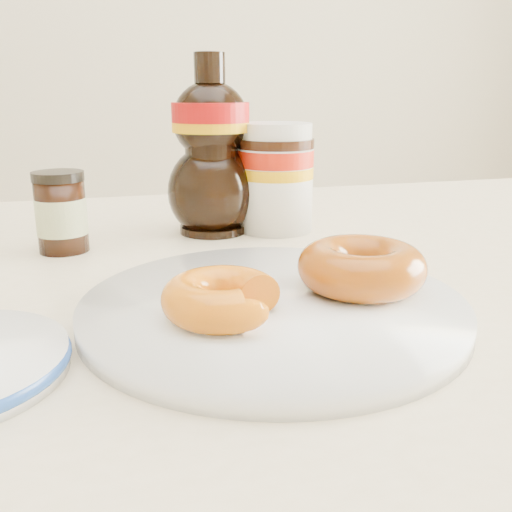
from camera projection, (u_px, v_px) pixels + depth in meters
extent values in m
cube|color=beige|center=(240.00, 292.00, 0.56)|extent=(1.40, 0.90, 0.04)
cylinder|color=#C6B28C|center=(493.00, 378.00, 1.16)|extent=(0.06, 0.06, 0.71)
cylinder|color=white|center=(273.00, 307.00, 0.44)|extent=(0.30, 0.30, 0.01)
torus|color=white|center=(273.00, 306.00, 0.44)|extent=(0.30, 0.30, 0.01)
torus|color=orange|center=(222.00, 298.00, 0.40)|extent=(0.09, 0.09, 0.03)
torus|color=#8B3A09|center=(361.00, 267.00, 0.46)|extent=(0.12, 0.12, 0.04)
cylinder|color=white|center=(275.00, 186.00, 0.71)|extent=(0.09, 0.09, 0.11)
cylinder|color=#991305|center=(276.00, 158.00, 0.70)|extent=(0.09, 0.09, 0.02)
cylinder|color=#D89905|center=(275.00, 172.00, 0.70)|extent=(0.09, 0.09, 0.01)
cylinder|color=black|center=(276.00, 143.00, 0.69)|extent=(0.09, 0.09, 0.01)
cylinder|color=white|center=(276.00, 132.00, 0.69)|extent=(0.09, 0.09, 0.02)
cylinder|color=black|center=(62.00, 216.00, 0.62)|extent=(0.05, 0.05, 0.08)
cylinder|color=beige|center=(62.00, 216.00, 0.62)|extent=(0.05, 0.05, 0.04)
cylinder|color=black|center=(58.00, 176.00, 0.60)|extent=(0.05, 0.05, 0.01)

